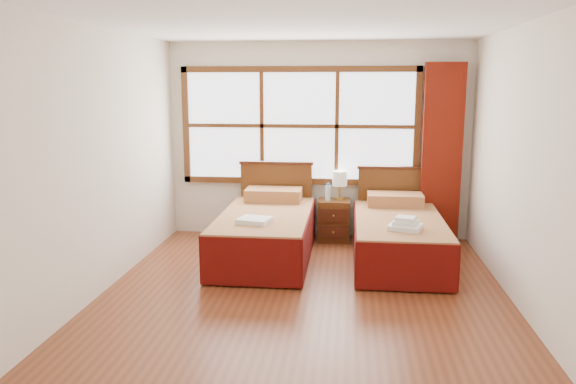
# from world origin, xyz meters

# --- Properties ---
(floor) EXTENTS (4.50, 4.50, 0.00)m
(floor) POSITION_xyz_m (0.00, 0.00, 0.00)
(floor) COLOR brown
(floor) RESTS_ON ground
(ceiling) EXTENTS (4.50, 4.50, 0.00)m
(ceiling) POSITION_xyz_m (0.00, 0.00, 2.60)
(ceiling) COLOR white
(ceiling) RESTS_ON wall_back
(wall_back) EXTENTS (4.00, 0.00, 4.00)m
(wall_back) POSITION_xyz_m (0.00, 2.25, 1.30)
(wall_back) COLOR silver
(wall_back) RESTS_ON floor
(wall_left) EXTENTS (0.00, 4.50, 4.50)m
(wall_left) POSITION_xyz_m (-2.00, 0.00, 1.30)
(wall_left) COLOR silver
(wall_left) RESTS_ON floor
(wall_right) EXTENTS (0.00, 4.50, 4.50)m
(wall_right) POSITION_xyz_m (2.00, 0.00, 1.30)
(wall_right) COLOR silver
(wall_right) RESTS_ON floor
(window) EXTENTS (3.16, 0.06, 1.56)m
(window) POSITION_xyz_m (-0.25, 2.21, 1.50)
(window) COLOR white
(window) RESTS_ON wall_back
(curtain) EXTENTS (0.50, 0.16, 2.30)m
(curtain) POSITION_xyz_m (1.60, 2.11, 1.17)
(curtain) COLOR maroon
(curtain) RESTS_ON wall_back
(bed_left) EXTENTS (1.06, 2.08, 1.03)m
(bed_left) POSITION_xyz_m (-0.55, 1.20, 0.31)
(bed_left) COLOR #3E1B0D
(bed_left) RESTS_ON floor
(bed_right) EXTENTS (1.02, 2.04, 0.99)m
(bed_right) POSITION_xyz_m (1.01, 1.20, 0.30)
(bed_right) COLOR #3E1B0D
(bed_right) RESTS_ON floor
(nightstand) EXTENTS (0.41, 0.41, 0.55)m
(nightstand) POSITION_xyz_m (0.23, 1.99, 0.28)
(nightstand) COLOR #542D12
(nightstand) RESTS_ON floor
(towels_left) EXTENTS (0.39, 0.36, 0.05)m
(towels_left) POSITION_xyz_m (-0.60, 0.67, 0.58)
(towels_left) COLOR white
(towels_left) RESTS_ON bed_left
(towels_right) EXTENTS (0.39, 0.36, 0.14)m
(towels_right) POSITION_xyz_m (1.03, 0.63, 0.58)
(towels_right) COLOR white
(towels_right) RESTS_ON bed_right
(lamp) EXTENTS (0.19, 0.19, 0.38)m
(lamp) POSITION_xyz_m (0.30, 2.05, 0.82)
(lamp) COLOR gold
(lamp) RESTS_ON nightstand
(bottle_near) EXTENTS (0.06, 0.06, 0.23)m
(bottle_near) POSITION_xyz_m (0.16, 1.97, 0.66)
(bottle_near) COLOR #C3E1FB
(bottle_near) RESTS_ON nightstand
(bottle_far) EXTENTS (0.06, 0.06, 0.22)m
(bottle_far) POSITION_xyz_m (0.15, 1.96, 0.65)
(bottle_far) COLOR #C3E1FB
(bottle_far) RESTS_ON nightstand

